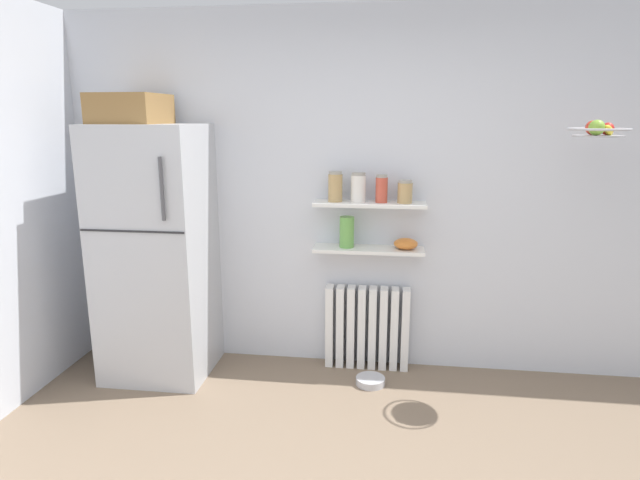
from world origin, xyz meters
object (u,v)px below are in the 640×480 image
refrigerator (155,247)px  storage_jar_3 (405,192)px  vase (347,232)px  hanging_fruit_basket (599,130)px  pet_food_bowl (370,381)px  storage_jar_1 (358,187)px  storage_jar_0 (335,187)px  shelf_bowl (406,244)px  storage_jar_2 (382,189)px  radiator (367,328)px

refrigerator → storage_jar_3: 1.81m
vase → hanging_fruit_basket: size_ratio=0.64×
hanging_fruit_basket → vase: bearing=167.6°
vase → pet_food_bowl: (0.20, -0.25, -1.02)m
storage_jar_1 → storage_jar_3: 0.32m
pet_food_bowl → storage_jar_0: bearing=139.0°
refrigerator → shelf_bowl: refrigerator is taller
pet_food_bowl → refrigerator: bearing=179.0°
storage_jar_2 → hanging_fruit_basket: 1.37m
refrigerator → vase: (1.35, 0.22, 0.10)m
vase → pet_food_bowl: vase is taller
storage_jar_0 → shelf_bowl: bearing=-0.0°
refrigerator → pet_food_bowl: bearing=-1.0°
storage_jar_0 → hanging_fruit_basket: 1.67m
pet_food_bowl → hanging_fruit_basket: bearing=-3.7°
vase → hanging_fruit_basket: bearing=-12.4°
storage_jar_3 → pet_food_bowl: bearing=-129.0°
shelf_bowl → radiator: bearing=173.5°
storage_jar_0 → hanging_fruit_basket: bearing=-11.8°
storage_jar_0 → storage_jar_3: bearing=-0.0°
vase → shelf_bowl: (0.42, 0.00, -0.07)m
storage_jar_1 → hanging_fruit_basket: (1.43, -0.33, 0.41)m
storage_jar_1 → pet_food_bowl: 1.37m
storage_jar_3 → pet_food_bowl: size_ratio=0.78×
storage_jar_0 → storage_jar_1: (0.16, 0.00, -0.00)m
storage_jar_1 → storage_jar_2: storage_jar_1 is taller
refrigerator → pet_food_bowl: size_ratio=9.69×
vase → pet_food_bowl: bearing=-51.1°
refrigerator → storage_jar_0: bearing=9.9°
radiator → storage_jar_1: 1.06m
storage_jar_3 → refrigerator: bearing=-172.8°
storage_jar_0 → vase: bearing=-0.0°
refrigerator → pet_food_bowl: (1.55, -0.03, -0.92)m
shelf_bowl → hanging_fruit_basket: 1.39m
vase → hanging_fruit_basket: hanging_fruit_basket is taller
pet_food_bowl → shelf_bowl: bearing=48.5°
storage_jar_3 → pet_food_bowl: storage_jar_3 is taller
radiator → storage_jar_1: storage_jar_1 is taller
storage_jar_2 → shelf_bowl: (0.18, 0.00, -0.39)m
storage_jar_2 → vase: storage_jar_2 is taller
vase → storage_jar_0: bearing=180.0°
storage_jar_0 → pet_food_bowl: storage_jar_0 is taller
radiator → storage_jar_3: size_ratio=3.91×
radiator → pet_food_bowl: size_ratio=3.03×
refrigerator → radiator: bearing=9.4°
refrigerator → hanging_fruit_basket: (2.85, -0.11, 0.83)m
storage_jar_2 → storage_jar_3: bearing=0.0°
storage_jar_3 → shelf_bowl: 0.37m
storage_jar_3 → pet_food_bowl: (-0.20, -0.25, -1.32)m
refrigerator → radiator: refrigerator is taller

